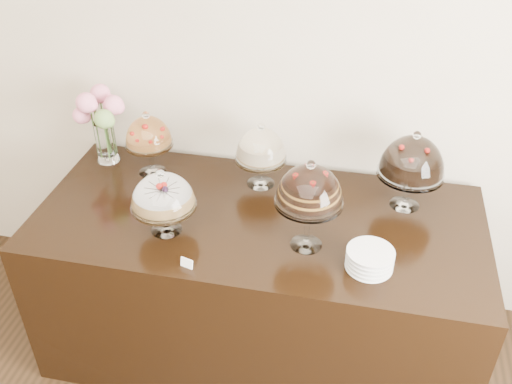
% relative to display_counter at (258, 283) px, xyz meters
% --- Properties ---
extents(wall_back, '(5.00, 0.04, 3.00)m').
position_rel_display_counter_xyz_m(wall_back, '(-0.01, 0.55, 1.05)').
color(wall_back, beige).
rests_on(wall_back, ground).
extents(display_counter, '(2.20, 1.00, 0.90)m').
position_rel_display_counter_xyz_m(display_counter, '(0.00, 0.00, 0.00)').
color(display_counter, black).
rests_on(display_counter, ground).
extents(cake_stand_sugar_sponge, '(0.31, 0.31, 0.34)m').
position_rel_display_counter_xyz_m(cake_stand_sugar_sponge, '(-0.41, -0.19, 0.65)').
color(cake_stand_sugar_sponge, white).
rests_on(cake_stand_sugar_sponge, display_counter).
extents(cake_stand_choco_layer, '(0.30, 0.30, 0.45)m').
position_rel_display_counter_xyz_m(cake_stand_choco_layer, '(0.26, -0.16, 0.76)').
color(cake_stand_choco_layer, white).
rests_on(cake_stand_choco_layer, display_counter).
extents(cake_stand_cheesecake, '(0.27, 0.27, 0.36)m').
position_rel_display_counter_xyz_m(cake_stand_cheesecake, '(-0.05, 0.29, 0.67)').
color(cake_stand_cheesecake, white).
rests_on(cake_stand_cheesecake, display_counter).
extents(cake_stand_dark_choco, '(0.33, 0.33, 0.42)m').
position_rel_display_counter_xyz_m(cake_stand_dark_choco, '(0.70, 0.25, 0.72)').
color(cake_stand_dark_choco, white).
rests_on(cake_stand_dark_choco, display_counter).
extents(cake_stand_fruit_tart, '(0.26, 0.26, 0.37)m').
position_rel_display_counter_xyz_m(cake_stand_fruit_tart, '(-0.65, 0.28, 0.68)').
color(cake_stand_fruit_tart, white).
rests_on(cake_stand_fruit_tart, display_counter).
extents(flower_vase, '(0.29, 0.28, 0.44)m').
position_rel_display_counter_xyz_m(flower_vase, '(-0.94, 0.33, 0.73)').
color(flower_vase, white).
rests_on(flower_vase, display_counter).
extents(plate_stack, '(0.20, 0.20, 0.09)m').
position_rel_display_counter_xyz_m(plate_stack, '(0.55, -0.26, 0.50)').
color(plate_stack, silver).
rests_on(plate_stack, display_counter).
extents(price_card_left, '(0.06, 0.03, 0.04)m').
position_rel_display_counter_xyz_m(price_card_left, '(-0.23, -0.42, 0.47)').
color(price_card_left, white).
rests_on(price_card_left, display_counter).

